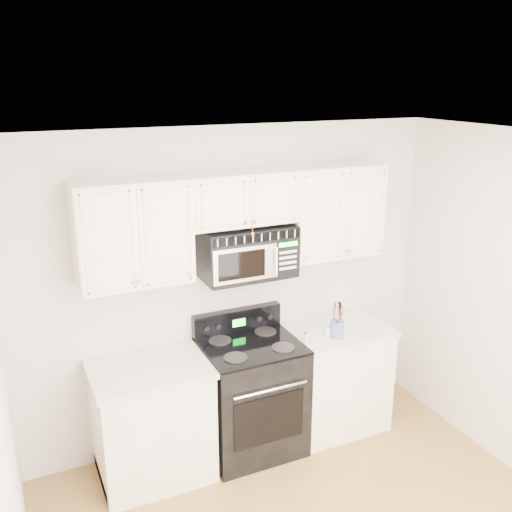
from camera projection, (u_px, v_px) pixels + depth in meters
room at (355, 391)px, 3.12m from camera, size 3.51×3.51×2.61m
base_cabinet_left at (152, 425)px, 4.31m from camera, size 0.86×0.65×0.92m
base_cabinet_right at (333, 380)px, 4.95m from camera, size 0.86×0.65×0.92m
range at (251, 394)px, 4.61m from camera, size 0.76×0.69×1.12m
upper_cabinets at (240, 216)px, 4.30m from camera, size 2.44×0.37×0.75m
microwave at (248, 252)px, 4.39m from camera, size 0.72×0.41×0.40m
utensil_crock at (337, 328)px, 4.60m from camera, size 0.11×0.11×0.31m
shaker_salt at (307, 336)px, 4.54m from camera, size 0.04×0.04×0.09m
shaker_pepper at (327, 331)px, 4.61m from camera, size 0.04×0.04×0.11m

